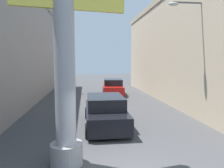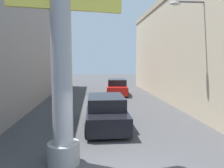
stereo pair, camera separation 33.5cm
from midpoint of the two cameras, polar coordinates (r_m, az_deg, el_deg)
The scene contains 7 objects.
ground_plane at distance 15.78m, azimuth -3.07°, elevation -6.16°, with size 84.64×84.64×0.00m, color #424244.
building_right at distance 20.61m, azimuth 22.96°, elevation 8.45°, with size 8.43×23.77×8.74m.
street_lamp at distance 13.20m, azimuth 23.26°, elevation 8.78°, with size 2.95×0.28×6.57m.
car_lead at distance 11.22m, azimuth -2.64°, elevation -7.27°, with size 2.05×4.74×1.56m.
car_far at distance 21.67m, azimuth -0.20°, elevation -0.89°, with size 2.27×4.45×1.56m.
palm_tree_far_right at distance 25.78m, azimuth 9.76°, elevation 12.07°, with size 2.70×2.67×9.54m.
palm_tree_far_left at distance 24.12m, azimuth -19.14°, elevation 12.95°, with size 3.37×3.39×9.44m.
Camera 1 is at (-1.18, -5.39, 3.29)m, focal length 35.00 mm.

